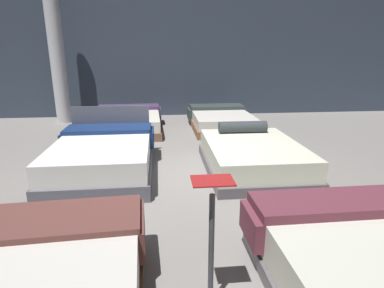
{
  "coord_description": "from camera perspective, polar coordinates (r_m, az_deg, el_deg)",
  "views": [
    {
      "loc": [
        -0.33,
        -4.38,
        1.8
      ],
      "look_at": [
        0.15,
        0.25,
        0.44
      ],
      "focal_mm": 29.04,
      "sensor_mm": 36.0,
      "label": 1
    }
  ],
  "objects": [
    {
      "name": "bed_5",
      "position": [
        7.78,
        5.32,
        4.41
      ],
      "size": [
        1.54,
        2.03,
        0.48
      ],
      "rotation": [
        0.0,
        0.0,
        -0.0
      ],
      "color": "brown",
      "rests_on": "ground_plane"
    },
    {
      "name": "support_pillar",
      "position": [
        9.05,
        -23.53,
        14.65
      ],
      "size": [
        0.38,
        0.38,
        3.5
      ],
      "primitive_type": "cylinder",
      "color": "silver",
      "rests_on": "ground_plane"
    },
    {
      "name": "bed_2",
      "position": [
        5.01,
        -15.9,
        -2.17
      ],
      "size": [
        1.55,
        2.12,
        0.9
      ],
      "rotation": [
        0.0,
        0.0,
        0.01
      ],
      "color": "#545460",
      "rests_on": "ground_plane"
    },
    {
      "name": "ground_plane",
      "position": [
        4.75,
        -1.44,
        -6.15
      ],
      "size": [
        18.0,
        18.0,
        0.02
      ],
      "primitive_type": "cube",
      "color": "gray"
    },
    {
      "name": "bed_4",
      "position": [
        7.68,
        -11.79,
        4.03
      ],
      "size": [
        1.7,
        2.2,
        0.5
      ],
      "rotation": [
        0.0,
        0.0,
        0.03
      ],
      "color": "brown",
      "rests_on": "ground_plane"
    },
    {
      "name": "showroom_back_wall",
      "position": [
        9.39,
        -3.99,
        15.92
      ],
      "size": [
        18.0,
        0.06,
        3.5
      ],
      "primitive_type": "cube",
      "color": "#333D4C",
      "rests_on": "ground_plane"
    },
    {
      "name": "price_sign",
      "position": [
        2.37,
        3.51,
        -20.47
      ],
      "size": [
        0.28,
        0.24,
        1.0
      ],
      "color": "#3F3F44",
      "rests_on": "ground_plane"
    },
    {
      "name": "bed_3",
      "position": [
        5.07,
        11.01,
        -2.15
      ],
      "size": [
        1.5,
        2.05,
        0.65
      ],
      "rotation": [
        0.0,
        0.0,
        -0.01
      ],
      "color": "#534D53",
      "rests_on": "ground_plane"
    }
  ]
}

